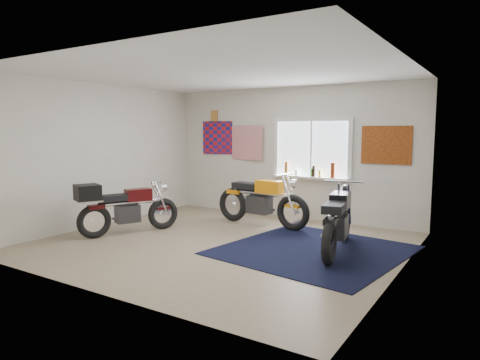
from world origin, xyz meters
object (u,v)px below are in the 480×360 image
Objects in this scene: black_chrome_bike at (338,222)px; maroon_tourer at (121,207)px; navy_rug at (314,250)px; yellow_triumph at (261,202)px.

black_chrome_bike is 3.69m from maroon_tourer.
yellow_triumph is (-1.54, 1.10, 0.45)m from navy_rug.
navy_rug is at bearing -51.37° from maroon_tourer.
yellow_triumph reaches higher than black_chrome_bike.
black_chrome_bike reaches higher than maroon_tourer.
black_chrome_bike is at bearing -22.27° from yellow_triumph.
black_chrome_bike is (0.32, 0.12, 0.45)m from navy_rug.
yellow_triumph reaches higher than navy_rug.
black_chrome_bike is at bearing 21.05° from navy_rug.
navy_rug is 0.56m from black_chrome_bike.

